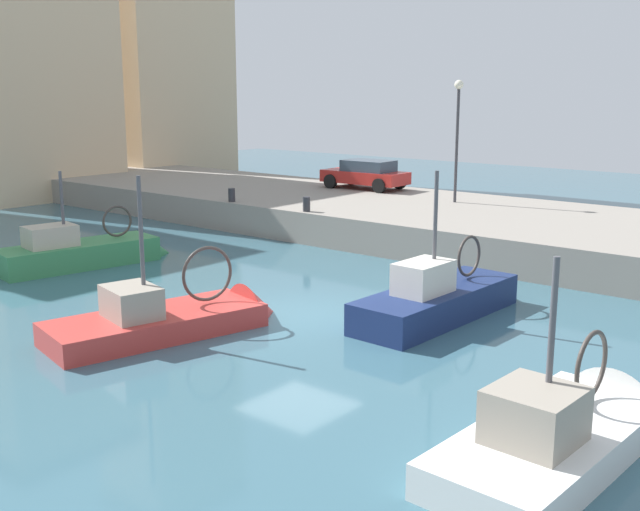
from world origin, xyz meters
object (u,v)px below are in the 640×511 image
(mooring_bollard_south, at_px, (307,204))
(quay_streetlamp, at_px, (458,121))
(fishing_boat_navy, at_px, (443,311))
(fishing_boat_red, at_px, (174,328))
(fishing_boat_white, at_px, (562,445))
(fishing_boat_green, at_px, (87,262))
(parked_car_red, at_px, (366,174))
(mooring_bollard_mid, at_px, (232,195))

(mooring_bollard_south, height_order, quay_streetlamp, quay_streetlamp)
(fishing_boat_navy, bearing_deg, fishing_boat_red, 140.94)
(fishing_boat_white, bearing_deg, mooring_bollard_south, 53.95)
(fishing_boat_green, relative_size, mooring_bollard_south, 11.02)
(parked_car_red, distance_m, quay_streetlamp, 6.01)
(fishing_boat_white, distance_m, parked_car_red, 23.92)
(fishing_boat_red, height_order, mooring_bollard_mid, fishing_boat_red)
(fishing_boat_navy, height_order, mooring_bollard_south, fishing_boat_navy)
(parked_car_red, bearing_deg, mooring_bollard_south, -161.73)
(mooring_bollard_south, bearing_deg, fishing_boat_navy, -119.43)
(parked_car_red, height_order, quay_streetlamp, quay_streetlamp)
(fishing_boat_green, xyz_separation_m, mooring_bollard_mid, (7.47, 0.87, 1.37))
(fishing_boat_white, xyz_separation_m, quay_streetlamp, (16.05, 11.23, 4.34))
(fishing_boat_red, relative_size, fishing_boat_white, 1.06)
(fishing_boat_green, relative_size, parked_car_red, 1.51)
(fishing_boat_red, relative_size, parked_car_red, 1.53)
(fishing_boat_red, bearing_deg, fishing_boat_white, -90.72)
(fishing_boat_red, distance_m, parked_car_red, 18.49)
(fishing_boat_red, xyz_separation_m, mooring_bollard_south, (10.28, 4.63, 1.37))
(fishing_boat_navy, relative_size, mooring_bollard_mid, 11.23)
(fishing_boat_navy, relative_size, mooring_bollard_south, 11.23)
(fishing_boat_navy, height_order, fishing_boat_green, fishing_boat_navy)
(fishing_boat_red, height_order, quay_streetlamp, quay_streetlamp)
(fishing_boat_green, distance_m, mooring_bollard_mid, 7.65)
(fishing_boat_green, bearing_deg, fishing_boat_white, -99.54)
(fishing_boat_red, bearing_deg, parked_car_red, 21.91)
(mooring_bollard_mid, bearing_deg, fishing_boat_red, -140.00)
(fishing_boat_green, height_order, mooring_bollard_mid, fishing_boat_green)
(fishing_boat_navy, bearing_deg, fishing_boat_green, 101.55)
(fishing_boat_white, relative_size, mooring_bollard_south, 10.49)
(mooring_bollard_mid, height_order, quay_streetlamp, quay_streetlamp)
(parked_car_red, relative_size, quay_streetlamp, 0.83)
(parked_car_red, bearing_deg, quay_streetlamp, -102.20)
(fishing_boat_red, distance_m, fishing_boat_white, 9.67)
(fishing_boat_white, height_order, mooring_bollard_south, fishing_boat_white)
(mooring_bollard_south, xyz_separation_m, quay_streetlamp, (5.65, -3.06, 2.98))
(parked_car_red, relative_size, mooring_bollard_south, 7.28)
(fishing_boat_red, height_order, parked_car_red, fishing_boat_red)
(fishing_boat_navy, bearing_deg, mooring_bollard_mid, 68.73)
(mooring_bollard_south, height_order, mooring_bollard_mid, same)
(fishing_boat_green, xyz_separation_m, mooring_bollard_south, (7.47, -3.13, 1.37))
(fishing_boat_green, bearing_deg, quay_streetlamp, -25.23)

